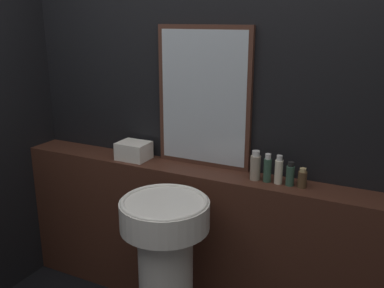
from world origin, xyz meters
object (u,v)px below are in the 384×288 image
towel_stack (134,151)px  body_wash_bottle (290,175)px  pedestal_sink (166,264)px  shampoo_bottle (255,166)px  hand_soap_bottle (302,179)px  conditioner_bottle (267,169)px  mirror (204,98)px  lotion_bottle (279,171)px

towel_stack → body_wash_bottle: (0.97, 0.00, 0.01)m
pedestal_sink → shampoo_bottle: shampoo_bottle is taller
towel_stack → hand_soap_bottle: (1.04, 0.00, -0.01)m
shampoo_bottle → body_wash_bottle: bearing=-0.0°
towel_stack → conditioner_bottle: bearing=0.0°
towel_stack → mirror: bearing=12.5°
lotion_bottle → body_wash_bottle: (0.06, 0.00, -0.01)m
mirror → lotion_bottle: size_ratio=5.17×
conditioner_bottle → body_wash_bottle: (0.12, 0.00, -0.01)m
conditioner_bottle → shampoo_bottle: bearing=180.0°
lotion_bottle → conditioner_bottle: bearing=180.0°
towel_stack → hand_soap_bottle: towel_stack is taller
towel_stack → lotion_bottle: (0.91, 0.00, 0.02)m
towel_stack → conditioner_bottle: conditioner_bottle is taller
pedestal_sink → towel_stack: towel_stack is taller
conditioner_bottle → body_wash_bottle: bearing=0.0°
pedestal_sink → mirror: bearing=93.3°
shampoo_bottle → lotion_bottle: (0.13, -0.00, -0.00)m
body_wash_bottle → hand_soap_bottle: body_wash_bottle is taller
towel_stack → body_wash_bottle: 0.97m
body_wash_bottle → hand_soap_bottle: 0.06m
towel_stack → shampoo_bottle: size_ratio=1.16×
body_wash_bottle → hand_soap_bottle: size_ratio=1.23×
pedestal_sink → towel_stack: 0.76m
pedestal_sink → towel_stack: bearing=137.6°
pedestal_sink → hand_soap_bottle: bearing=36.1°
pedestal_sink → conditioner_bottle: conditioner_bottle is taller
pedestal_sink → lotion_bottle: size_ratio=5.74×
towel_stack → shampoo_bottle: shampoo_bottle is taller
mirror → body_wash_bottle: (0.54, -0.10, -0.34)m
towel_stack → body_wash_bottle: size_ratio=1.47×
mirror → towel_stack: 0.56m
mirror → body_wash_bottle: bearing=-9.9°
mirror → towel_stack: (-0.43, -0.10, -0.35)m
mirror → conditioner_bottle: 0.54m
towel_stack → hand_soap_bottle: bearing=0.0°
conditioner_bottle → lotion_bottle: same height
conditioner_bottle → hand_soap_bottle: size_ratio=1.48×
mirror → hand_soap_bottle: (0.61, -0.10, -0.36)m
mirror → shampoo_bottle: (0.35, -0.10, -0.33)m
mirror → shampoo_bottle: bearing=-15.1°
shampoo_bottle → towel_stack: bearing=-180.0°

